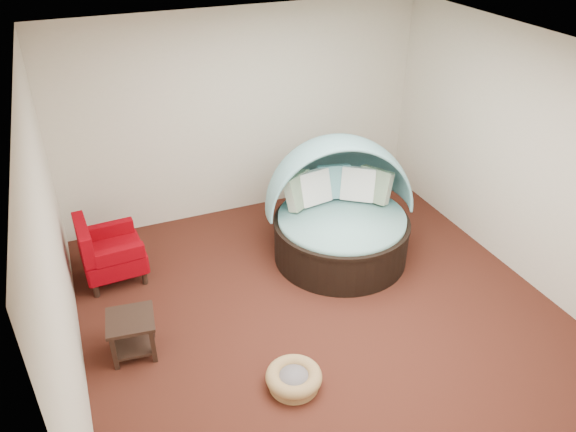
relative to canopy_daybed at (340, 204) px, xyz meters
name	(u,v)px	position (x,y,z in m)	size (l,w,h in m)	color
floor	(320,309)	(-0.69, -0.92, -0.71)	(5.00, 5.00, 0.00)	#431A13
wall_back	(243,115)	(-0.69, 1.58, 0.69)	(5.00, 5.00, 0.00)	beige
wall_front	(495,380)	(-0.69, -3.42, 0.69)	(5.00, 5.00, 0.00)	beige
wall_left	(55,256)	(-3.19, -0.92, 0.69)	(5.00, 5.00, 0.00)	beige
wall_right	(524,158)	(1.81, -0.92, 0.69)	(5.00, 5.00, 0.00)	beige
ceiling	(329,57)	(-0.69, -0.92, 2.09)	(5.00, 5.00, 0.00)	white
canopy_daybed	(340,204)	(0.00, 0.00, 0.00)	(2.05, 2.01, 1.53)	black
pet_basket	(294,378)	(-1.38, -1.82, -0.61)	(0.61, 0.61, 0.19)	#9B7146
red_armchair	(108,252)	(-2.74, 0.55, -0.33)	(0.73, 0.74, 0.81)	black
side_table	(132,331)	(-2.69, -0.80, -0.42)	(0.51, 0.51, 0.44)	black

